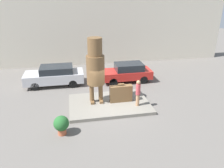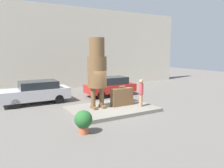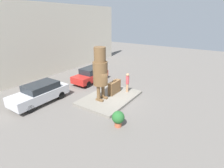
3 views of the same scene
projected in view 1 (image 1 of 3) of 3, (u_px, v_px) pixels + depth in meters
The scene contains 9 objects.
ground_plane at pixel (109, 105), 14.38m from camera, with size 60.00×60.00×0.00m, color #605B56.
pedestal at pixel (109, 104), 14.34m from camera, with size 5.19×3.53×0.20m.
building_backdrop at pixel (92, 25), 21.56m from camera, with size 28.00×0.60×7.91m.
statue_figure at pixel (95, 66), 13.52m from camera, with size 1.14×1.14×4.22m.
giant_suitcase at pixel (121, 93), 14.28m from camera, with size 1.47×0.39×1.28m.
tourist at pixel (138, 92), 13.60m from camera, with size 0.29×0.29×1.71m.
parked_car_silver at pixel (55, 75), 17.30m from camera, with size 4.56×1.86×1.57m.
parked_car_red at pixel (127, 72), 18.04m from camera, with size 4.07×1.72×1.55m.
planter_pot at pixel (61, 124), 11.20m from camera, with size 0.80×0.80×1.06m.
Camera 1 is at (-2.23, -12.56, 6.80)m, focal length 35.00 mm.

